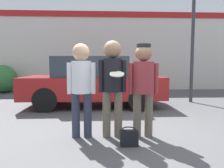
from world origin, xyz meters
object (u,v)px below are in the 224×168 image
person_left (81,82)px  person_right (143,81)px  handbag (129,137)px  parked_car_near (93,81)px  shrub (3,79)px  person_middle_with_frisbee (112,80)px

person_left → person_right: size_ratio=1.00×
person_right → handbag: size_ratio=5.75×
parked_car_near → shrub: parked_car_near is taller
parked_car_near → handbag: (0.71, -3.58, -0.66)m
shrub → parked_car_near: bearing=-39.1°
person_middle_with_frisbee → parked_car_near: 3.15m
handbag → person_middle_with_frisbee: bearing=117.8°
shrub → handbag: size_ratio=4.41×
parked_car_near → person_middle_with_frisbee: bearing=-81.6°
shrub → person_left: bearing=-57.1°
parked_car_near → shrub: bearing=140.9°
person_left → person_middle_with_frisbee: (0.57, -0.01, 0.04)m
person_middle_with_frisbee → handbag: size_ratio=5.95×
person_left → parked_car_near: 3.10m
person_left → person_middle_with_frisbee: 0.57m
person_right → parked_car_near: bearing=108.3°
parked_car_near → handbag: bearing=-78.7°
person_middle_with_frisbee → person_right: (0.57, -0.01, -0.02)m
person_left → parked_car_near: bearing=87.9°
parked_car_near → shrub: 5.73m
person_right → shrub: (-5.48, 6.72, -0.39)m
person_middle_with_frisbee → person_right: size_ratio=1.03×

